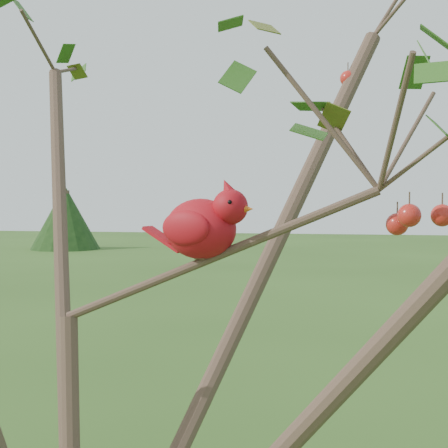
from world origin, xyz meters
name	(u,v)px	position (x,y,z in m)	size (l,w,h in m)	color
crabapple_tree	(78,234)	(0.03, -0.02, 2.12)	(2.35, 2.05, 2.95)	#3C2A20
cardinal	(204,226)	(0.23, 0.07, 2.13)	(0.23, 0.15, 0.16)	red
distant_trees	(350,216)	(0.23, 26.14, 1.45)	(41.46, 14.81, 3.34)	#3C2A20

